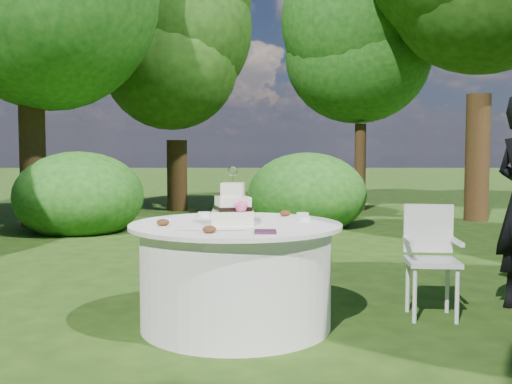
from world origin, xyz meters
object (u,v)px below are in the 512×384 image
(napkins, at_px, (265,232))
(cake, at_px, (233,208))
(table, at_px, (236,274))
(chair, at_px, (430,251))

(napkins, bearing_deg, cake, 115.29)
(table, relative_size, cake, 3.70)
(table, height_order, chair, chair)
(napkins, distance_m, table, 0.69)
(cake, height_order, chair, cake)
(chair, bearing_deg, cake, -167.50)
(napkins, xyz_separation_m, chair, (1.31, 0.82, -0.26))
(table, xyz_separation_m, chair, (1.52, 0.30, 0.13))
(napkins, height_order, chair, chair)
(cake, relative_size, chair, 0.48)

